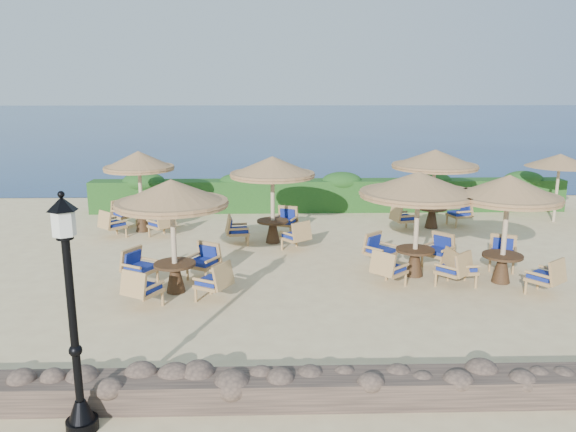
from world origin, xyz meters
The scene contains 12 objects.
ground centered at (0.00, 0.00, 0.00)m, with size 120.00×120.00×0.00m, color beige.
sea centered at (0.00, 70.00, 0.00)m, with size 160.00×160.00×0.00m, color #0C2251.
hedge centered at (0.00, 7.20, 0.60)m, with size 18.00×0.90×1.20m, color #184215.
stone_wall centered at (0.00, -6.20, 0.22)m, with size 15.00×0.65×0.44m, color brown.
lamp_post centered at (-4.80, -6.80, 1.55)m, with size 0.44×0.44×3.31m.
extra_parasol centered at (7.80, 5.20, 2.17)m, with size 2.30×2.30×2.41m.
cafe_set_0 centered at (-4.40, -1.44, 1.76)m, with size 2.78×2.78×2.65m.
cafe_set_1 centered at (1.43, -0.45, 1.85)m, with size 2.91×2.91×2.65m.
cafe_set_2 centered at (3.42, -1.00, 1.83)m, with size 2.67×2.75×2.65m.
cafe_set_3 centered at (-6.43, 4.24, 1.65)m, with size 2.50×2.50×2.65m.
cafe_set_4 centered at (-2.14, 2.73, 1.85)m, with size 2.72×2.75×2.65m.
cafe_set_5 centered at (3.22, 4.41, 2.02)m, with size 2.88×2.84×2.65m.
Camera 1 is at (-2.13, -13.82, 4.67)m, focal length 35.00 mm.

